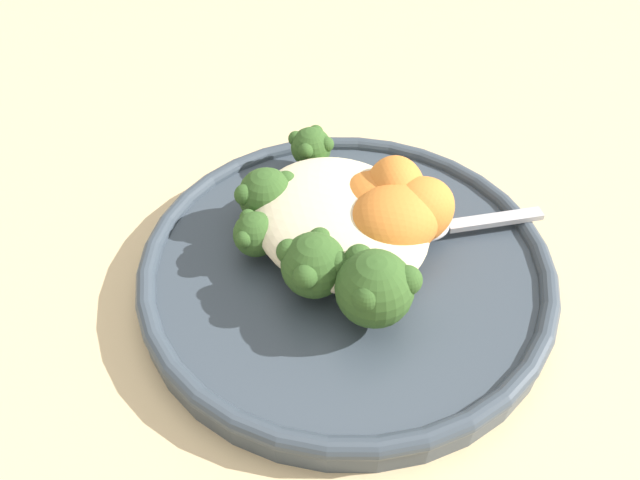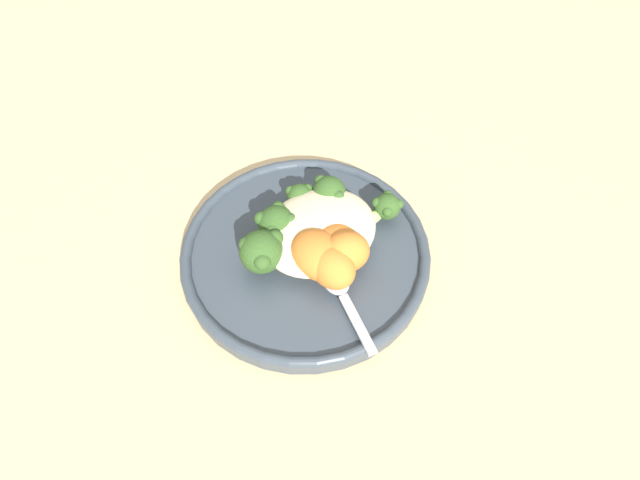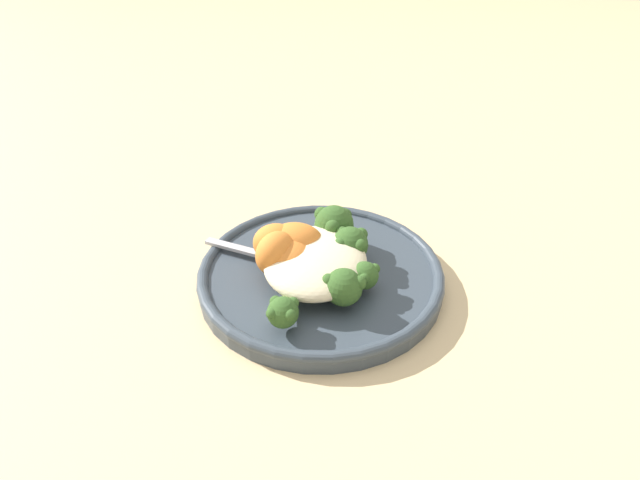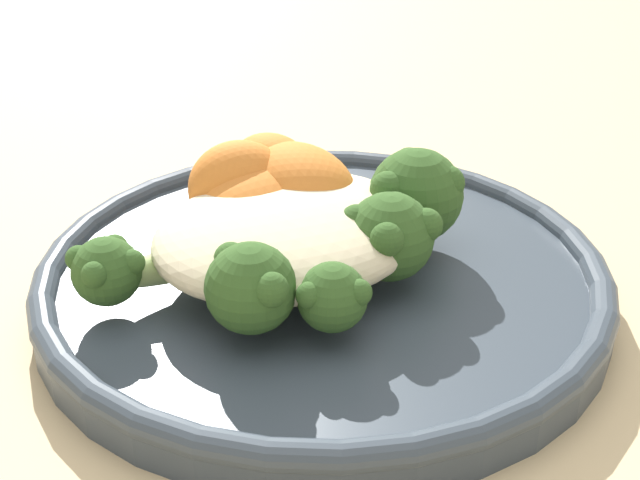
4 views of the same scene
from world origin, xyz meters
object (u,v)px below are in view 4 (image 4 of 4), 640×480
object	(u,v)px
plate	(323,278)
broccoli_stalk_4	(403,198)
broccoli_stalk_0	(174,258)
quinoa_mound	(291,232)
broccoli_stalk_3	(375,233)
sweet_potato_chunk_2	(261,200)
sweet_potato_chunk_0	(295,190)
sweet_potato_chunk_3	(272,177)
sweet_potato_chunk_1	(231,191)
spoon	(260,197)
broccoli_stalk_2	(325,266)
broccoli_stalk_1	(260,281)

from	to	relation	value
plate	broccoli_stalk_4	world-z (taller)	broccoli_stalk_4
broccoli_stalk_4	broccoli_stalk_0	bearing A→B (deg)	-161.98
quinoa_mound	broccoli_stalk_3	xyz separation A→B (m)	(0.03, -0.02, 0.00)
sweet_potato_chunk_2	broccoli_stalk_0	bearing A→B (deg)	-165.88
broccoli_stalk_3	sweet_potato_chunk_0	size ratio (longest dim) A/B	1.40
broccoli_stalk_3	quinoa_mound	bearing A→B (deg)	-140.48
plate	sweet_potato_chunk_3	bearing A→B (deg)	84.80
broccoli_stalk_0	sweet_potato_chunk_0	size ratio (longest dim) A/B	1.97
broccoli_stalk_4	sweet_potato_chunk_1	world-z (taller)	sweet_potato_chunk_1
quinoa_mound	spoon	xyz separation A→B (m)	(0.02, 0.06, -0.01)
spoon	sweet_potato_chunk_3	bearing A→B (deg)	-174.48
broccoli_stalk_0	sweet_potato_chunk_1	xyz separation A→B (m)	(0.04, 0.02, 0.01)
plate	broccoli_stalk_3	xyz separation A→B (m)	(0.01, -0.02, 0.03)
quinoa_mound	broccoli_stalk_4	distance (m)	0.06
broccoli_stalk_2	sweet_potato_chunk_0	xyz separation A→B (m)	(0.02, 0.05, 0.01)
broccoli_stalk_4	sweet_potato_chunk_2	distance (m)	0.06
broccoli_stalk_0	sweet_potato_chunk_3	distance (m)	0.07
plate	sweet_potato_chunk_0	bearing A→B (deg)	79.41
broccoli_stalk_3	sweet_potato_chunk_3	size ratio (longest dim) A/B	1.76
sweet_potato_chunk_1	sweet_potato_chunk_2	bearing A→B (deg)	-40.40
broccoli_stalk_2	sweet_potato_chunk_3	xyz separation A→B (m)	(0.02, 0.07, 0.01)
sweet_potato_chunk_2	quinoa_mound	bearing A→B (deg)	-97.93
broccoli_stalk_0	sweet_potato_chunk_0	world-z (taller)	sweet_potato_chunk_0
broccoli_stalk_3	sweet_potato_chunk_2	size ratio (longest dim) A/B	1.28
sweet_potato_chunk_3	spoon	distance (m)	0.02
quinoa_mound	broccoli_stalk_1	bearing A→B (deg)	-141.67
broccoli_stalk_2	broccoli_stalk_3	size ratio (longest dim) A/B	1.14
spoon	broccoli_stalk_3	bearing A→B (deg)	-160.36
broccoli_stalk_4	sweet_potato_chunk_3	world-z (taller)	broccoli_stalk_4
broccoli_stalk_3	sweet_potato_chunk_3	distance (m)	0.07
broccoli_stalk_2	sweet_potato_chunk_0	distance (m)	0.06
plate	broccoli_stalk_3	world-z (taller)	broccoli_stalk_3
broccoli_stalk_0	broccoli_stalk_3	bearing A→B (deg)	155.36
sweet_potato_chunk_0	sweet_potato_chunk_3	bearing A→B (deg)	93.36
sweet_potato_chunk_2	spoon	bearing A→B (deg)	58.79
sweet_potato_chunk_3	spoon	bearing A→B (deg)	79.20
plate	sweet_potato_chunk_3	size ratio (longest dim) A/B	5.23
sweet_potato_chunk_1	broccoli_stalk_2	bearing A→B (deg)	-85.78
broccoli_stalk_2	sweet_potato_chunk_2	size ratio (longest dim) A/B	1.47
plate	spoon	size ratio (longest dim) A/B	2.57
broccoli_stalk_4	spoon	size ratio (longest dim) A/B	0.78
broccoli_stalk_3	sweet_potato_chunk_3	world-z (taller)	sweet_potato_chunk_3
quinoa_mound	broccoli_stalk_4	xyz separation A→B (m)	(0.05, -0.01, 0.00)
quinoa_mound	broccoli_stalk_2	distance (m)	0.03
sweet_potato_chunk_2	sweet_potato_chunk_3	bearing A→B (deg)	41.65
broccoli_stalk_4	spoon	distance (m)	0.08
broccoli_stalk_2	sweet_potato_chunk_2	xyz separation A→B (m)	(0.01, 0.06, 0.01)
broccoli_stalk_2	sweet_potato_chunk_2	bearing A→B (deg)	-154.49
sweet_potato_chunk_1	spoon	xyz separation A→B (m)	(0.03, 0.02, -0.02)
quinoa_mound	broccoli_stalk_1	xyz separation A→B (m)	(-0.03, -0.03, -0.00)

